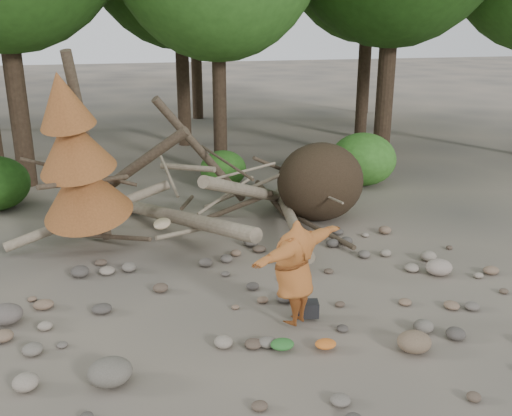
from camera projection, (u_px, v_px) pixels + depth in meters
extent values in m
plane|color=#514C44|center=(265.00, 310.00, 10.05)|extent=(120.00, 120.00, 0.00)
ellipsoid|color=#332619|center=(320.00, 182.00, 14.30)|extent=(2.20, 1.87, 1.98)
cylinder|color=gray|center=(181.00, 218.00, 13.04)|extent=(2.61, 5.11, 1.08)
cylinder|color=gray|center=(252.00, 192.00, 13.81)|extent=(3.18, 3.71, 1.90)
cylinder|color=brown|center=(123.00, 175.00, 13.31)|extent=(3.08, 1.91, 2.49)
cylinder|color=gray|center=(292.00, 220.00, 13.53)|extent=(1.13, 4.98, 0.43)
cylinder|color=brown|center=(202.00, 152.00, 13.82)|extent=(2.39, 1.03, 2.89)
cylinder|color=gray|center=(90.00, 215.00, 12.79)|extent=(3.71, 0.86, 1.20)
cylinder|color=#4C3F30|center=(115.00, 237.00, 12.58)|extent=(1.52, 1.70, 0.49)
cylinder|color=gray|center=(226.00, 195.00, 13.88)|extent=(1.57, 0.85, 0.69)
cylinder|color=#4C3F30|center=(283.00, 170.00, 14.59)|extent=(1.92, 1.25, 1.10)
cylinder|color=gray|center=(168.00, 173.00, 13.15)|extent=(0.37, 1.42, 0.85)
cylinder|color=#4C3F30|center=(320.00, 229.00, 13.46)|extent=(0.79, 2.54, 0.12)
cylinder|color=gray|center=(194.00, 230.00, 12.56)|extent=(1.78, 1.11, 0.29)
cylinder|color=#4C3F30|center=(88.00, 151.00, 12.16)|extent=(0.67, 1.13, 4.35)
cone|color=brown|center=(83.00, 187.00, 12.06)|extent=(2.06, 2.13, 1.86)
cone|color=brown|center=(73.00, 143.00, 11.53)|extent=(1.71, 1.78, 1.65)
cone|color=brown|center=(63.00, 99.00, 11.05)|extent=(1.23, 1.30, 1.41)
cylinder|color=#38281C|center=(9.00, 33.00, 16.18)|extent=(0.56, 0.56, 8.96)
cylinder|color=#38281C|center=(219.00, 63.00, 17.61)|extent=(0.44, 0.44, 7.14)
cylinder|color=#38281C|center=(390.00, 23.00, 19.20)|extent=(0.60, 0.60, 9.45)
cylinder|color=#38281C|center=(181.00, 35.00, 21.86)|extent=(0.52, 0.52, 8.54)
cylinder|color=#38281C|center=(366.00, 40.00, 23.32)|extent=(0.50, 0.50, 8.12)
cylinder|color=#38281C|center=(195.00, 29.00, 27.97)|extent=(0.54, 0.54, 8.75)
cylinder|color=#38281C|center=(368.00, 38.00, 29.77)|extent=(0.46, 0.46, 7.84)
ellipsoid|color=#2E671E|center=(223.00, 169.00, 17.22)|extent=(1.40, 1.40, 1.12)
ellipsoid|color=#3A7A26|center=(363.00, 159.00, 17.40)|extent=(2.00, 2.00, 1.60)
imported|color=#A15624|center=(294.00, 272.00, 9.23)|extent=(2.17, 1.76, 1.80)
cylinder|color=#9C8563|center=(162.00, 224.00, 7.88)|extent=(0.28, 0.29, 0.13)
cube|color=black|center=(307.00, 312.00, 9.72)|extent=(0.44, 0.34, 0.26)
ellipsoid|color=#296528|center=(282.00, 347.00, 8.79)|extent=(0.37, 0.31, 0.14)
ellipsoid|color=#C16021|center=(326.00, 347.00, 8.82)|extent=(0.34, 0.27, 0.12)
ellipsoid|color=#615B51|center=(110.00, 372.00, 7.97)|extent=(0.63, 0.57, 0.38)
ellipsoid|color=brown|center=(414.00, 342.00, 8.77)|extent=(0.53, 0.48, 0.32)
ellipsoid|color=gray|center=(439.00, 267.00, 11.39)|extent=(0.53, 0.48, 0.32)
ellipsoid|color=#5D544F|center=(5.00, 314.00, 9.56)|extent=(0.57, 0.51, 0.34)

